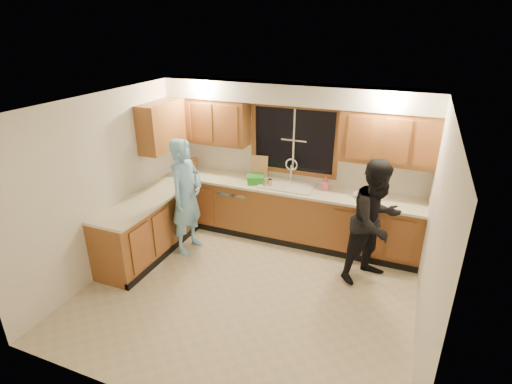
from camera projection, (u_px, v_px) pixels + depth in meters
floor at (248, 291)px, 5.36m from camera, size 4.20×4.20×0.00m
ceiling at (246, 104)px, 4.37m from camera, size 4.20×4.20×0.00m
wall_back at (293, 161)px, 6.48m from camera, size 4.20×0.00×4.20m
wall_left at (110, 183)px, 5.59m from camera, size 0.00×3.80×3.80m
wall_right at (433, 240)px, 4.14m from camera, size 0.00×3.80×3.80m
base_cabinets_back at (286, 213)px, 6.55m from camera, size 4.20×0.60×0.88m
base_cabinets_left at (149, 227)px, 6.10m from camera, size 0.60×1.90×0.88m
countertop_back at (287, 188)px, 6.35m from camera, size 4.20×0.63×0.04m
countertop_left at (146, 200)px, 5.92m from camera, size 0.63×1.90×0.04m
upper_cabinets_left at (209, 121)px, 6.61m from camera, size 1.35×0.33×0.75m
upper_cabinets_right at (388, 138)px, 5.62m from camera, size 1.35×0.33×0.75m
upper_cabinets_return at (162, 126)px, 6.26m from camera, size 0.33×0.90×0.75m
soffit at (293, 94)px, 5.90m from camera, size 4.20×0.35×0.30m
window_frame at (294, 140)px, 6.34m from camera, size 1.44×0.03×1.14m
sink at (287, 189)px, 6.38m from camera, size 0.86×0.52×0.57m
dishwasher at (239, 207)px, 6.84m from camera, size 0.60×0.56×0.82m
stove at (124, 244)px, 5.61m from camera, size 0.58×0.75×0.90m
man at (186, 197)px, 6.03m from camera, size 0.48×0.68×1.80m
woman at (375, 222)px, 5.32m from camera, size 1.04×1.08×1.74m
knife_block at (194, 164)px, 7.04m from camera, size 0.14×0.14×0.20m
cutting_board at (259, 167)px, 6.66m from camera, size 0.29×0.13×0.36m
dish_crate at (255, 179)px, 6.47m from camera, size 0.35×0.34×0.13m
soap_bottle at (325, 183)px, 6.18m from camera, size 0.11×0.11×0.21m
bowl at (361, 195)px, 5.95m from camera, size 0.29×0.29×0.06m
can_left at (264, 184)px, 6.28m from camera, size 0.07×0.07×0.11m
can_right at (270, 183)px, 6.31m from camera, size 0.09×0.09×0.13m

